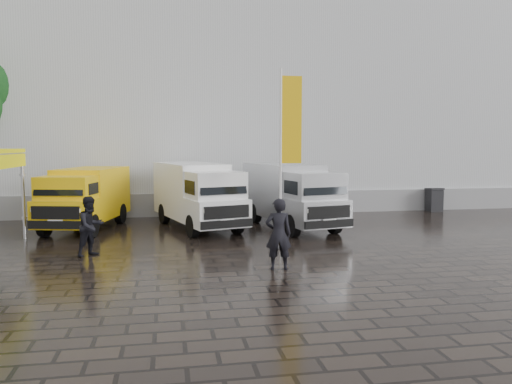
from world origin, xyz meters
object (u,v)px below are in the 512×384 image
(person_tent, at_px, (91,226))
(van_white, at_px, (198,196))
(van_yellow, at_px, (85,199))
(flagpole, at_px, (287,148))
(wheelie_bin, at_px, (434,200))
(person_front, at_px, (278,234))
(van_silver, at_px, (292,196))

(person_tent, bearing_deg, van_white, 6.89)
(van_yellow, height_order, flagpole, flagpole)
(van_yellow, relative_size, van_white, 0.87)
(wheelie_bin, bearing_deg, person_tent, -154.47)
(person_front, relative_size, person_tent, 1.07)
(wheelie_bin, distance_m, person_front, 13.37)
(van_yellow, bearing_deg, person_front, -38.15)
(van_yellow, relative_size, person_front, 2.69)
(van_silver, bearing_deg, person_front, -119.10)
(wheelie_bin, relative_size, person_front, 0.61)
(van_yellow, bearing_deg, person_tent, -66.43)
(wheelie_bin, bearing_deg, van_white, -166.38)
(van_white, relative_size, person_front, 3.08)
(van_yellow, distance_m, person_tent, 4.71)
(van_yellow, relative_size, flagpole, 0.90)
(van_yellow, distance_m, van_silver, 7.58)
(van_silver, distance_m, person_front, 6.37)
(wheelie_bin, distance_m, person_tent, 15.93)
(van_white, distance_m, person_tent, 5.28)
(van_white, bearing_deg, van_silver, -24.78)
(van_yellow, height_order, person_tent, van_yellow)
(van_silver, bearing_deg, wheelie_bin, 11.16)
(person_front, bearing_deg, person_tent, -21.08)
(flagpole, relative_size, wheelie_bin, 4.87)
(van_white, height_order, person_tent, van_white)
(van_yellow, xyz_separation_m, flagpole, (6.46, -4.55, 1.88))
(van_silver, height_order, wheelie_bin, van_silver)
(van_white, distance_m, person_front, 6.80)
(van_white, relative_size, van_silver, 1.01)
(wheelie_bin, height_order, person_front, person_front)
(person_front, bearing_deg, van_white, -70.76)
(person_front, bearing_deg, flagpole, -102.16)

